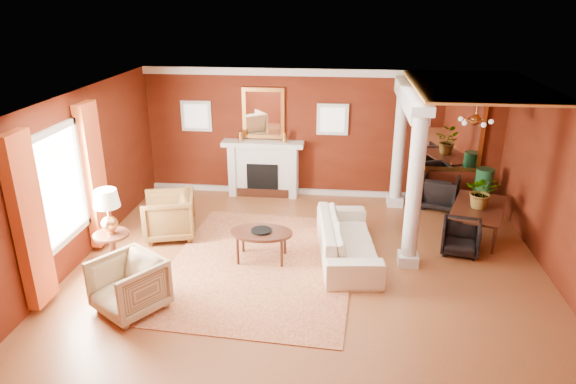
# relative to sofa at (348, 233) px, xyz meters

# --- Properties ---
(ground) EXTENTS (8.00, 8.00, 0.00)m
(ground) POSITION_rel_sofa_xyz_m (-0.65, -0.46, -0.47)
(ground) COLOR brown
(ground) RESTS_ON ground
(room_shell) EXTENTS (8.04, 7.04, 2.92)m
(room_shell) POSITION_rel_sofa_xyz_m (-0.65, -0.46, 1.55)
(room_shell) COLOR #551A0B
(room_shell) RESTS_ON ground
(fireplace) EXTENTS (1.85, 0.42, 1.29)m
(fireplace) POSITION_rel_sofa_xyz_m (-1.95, 2.86, 0.17)
(fireplace) COLOR silver
(fireplace) RESTS_ON ground
(overmantel_mirror) EXTENTS (0.95, 0.07, 1.15)m
(overmantel_mirror) POSITION_rel_sofa_xyz_m (-1.95, 3.00, 1.43)
(overmantel_mirror) COLOR gold
(overmantel_mirror) RESTS_ON fireplace
(flank_window_left) EXTENTS (0.70, 0.07, 0.70)m
(flank_window_left) POSITION_rel_sofa_xyz_m (-3.50, 3.01, 1.33)
(flank_window_left) COLOR silver
(flank_window_left) RESTS_ON room_shell
(flank_window_right) EXTENTS (0.70, 0.07, 0.70)m
(flank_window_right) POSITION_rel_sofa_xyz_m (-0.40, 3.01, 1.33)
(flank_window_right) COLOR silver
(flank_window_right) RESTS_ON room_shell
(left_window) EXTENTS (0.21, 2.55, 2.60)m
(left_window) POSITION_rel_sofa_xyz_m (-4.54, -1.06, 0.95)
(left_window) COLOR white
(left_window) RESTS_ON room_shell
(column_front) EXTENTS (0.36, 0.36, 2.80)m
(column_front) POSITION_rel_sofa_xyz_m (1.05, -0.16, 0.96)
(column_front) COLOR silver
(column_front) RESTS_ON ground
(column_back) EXTENTS (0.36, 0.36, 2.80)m
(column_back) POSITION_rel_sofa_xyz_m (1.05, 2.54, 0.96)
(column_back) COLOR silver
(column_back) RESTS_ON ground
(header_beam) EXTENTS (0.30, 3.20, 0.32)m
(header_beam) POSITION_rel_sofa_xyz_m (1.05, 1.44, 2.15)
(header_beam) COLOR silver
(header_beam) RESTS_ON column_front
(amber_ceiling) EXTENTS (2.30, 3.40, 0.04)m
(amber_ceiling) POSITION_rel_sofa_xyz_m (2.20, 1.29, 2.40)
(amber_ceiling) COLOR #EA9E45
(amber_ceiling) RESTS_ON room_shell
(dining_mirror) EXTENTS (1.30, 0.07, 1.70)m
(dining_mirror) POSITION_rel_sofa_xyz_m (2.25, 2.99, 1.08)
(dining_mirror) COLOR gold
(dining_mirror) RESTS_ON room_shell
(chandelier) EXTENTS (0.60, 0.62, 0.75)m
(chandelier) POSITION_rel_sofa_xyz_m (2.25, 1.34, 1.78)
(chandelier) COLOR #B87D39
(chandelier) RESTS_ON room_shell
(crown_trim) EXTENTS (8.00, 0.08, 0.16)m
(crown_trim) POSITION_rel_sofa_xyz_m (-0.65, 3.00, 2.35)
(crown_trim) COLOR silver
(crown_trim) RESTS_ON room_shell
(base_trim) EXTENTS (8.00, 0.08, 0.12)m
(base_trim) POSITION_rel_sofa_xyz_m (-0.65, 3.00, -0.41)
(base_trim) COLOR silver
(base_trim) RESTS_ON ground
(rug) EXTENTS (3.38, 4.36, 0.02)m
(rug) POSITION_rel_sofa_xyz_m (-1.48, -0.45, -0.46)
(rug) COLOR maroon
(rug) RESTS_ON ground
(sofa) EXTENTS (0.97, 2.47, 0.94)m
(sofa) POSITION_rel_sofa_xyz_m (0.00, 0.00, 0.00)
(sofa) COLOR #F5EDCE
(sofa) RESTS_ON ground
(armchair_leopard) EXTENTS (1.08, 1.12, 0.95)m
(armchair_leopard) POSITION_rel_sofa_xyz_m (-3.41, 0.47, 0.01)
(armchair_leopard) COLOR black
(armchair_leopard) RESTS_ON ground
(armchair_stripe) EXTENTS (1.21, 1.19, 0.92)m
(armchair_stripe) POSITION_rel_sofa_xyz_m (-3.19, -2.01, -0.01)
(armchair_stripe) COLOR tan
(armchair_stripe) RESTS_ON ground
(coffee_table) EXTENTS (1.09, 1.09, 0.55)m
(coffee_table) POSITION_rel_sofa_xyz_m (-1.49, -0.26, 0.03)
(coffee_table) COLOR black
(coffee_table) RESTS_ON ground
(coffee_book) EXTENTS (0.17, 0.07, 0.23)m
(coffee_book) POSITION_rel_sofa_xyz_m (-1.56, -0.30, 0.19)
(coffee_book) COLOR black
(coffee_book) RESTS_ON coffee_table
(side_table) EXTENTS (0.59, 0.59, 1.46)m
(side_table) POSITION_rel_sofa_xyz_m (-3.93, -0.89, 0.51)
(side_table) COLOR black
(side_table) RESTS_ON ground
(dining_table) EXTENTS (1.09, 1.75, 0.92)m
(dining_table) POSITION_rel_sofa_xyz_m (2.54, 1.21, -0.01)
(dining_table) COLOR black
(dining_table) RESTS_ON ground
(dining_chair_near) EXTENTS (0.76, 0.73, 0.67)m
(dining_chair_near) POSITION_rel_sofa_xyz_m (2.03, 0.39, -0.14)
(dining_chair_near) COLOR black
(dining_chair_near) RESTS_ON ground
(dining_chair_far) EXTENTS (0.94, 0.91, 0.78)m
(dining_chair_far) POSITION_rel_sofa_xyz_m (2.00, 2.54, -0.08)
(dining_chair_far) COLOR black
(dining_chair_far) RESTS_ON ground
(green_urn) EXTENTS (0.41, 0.41, 0.99)m
(green_urn) POSITION_rel_sofa_xyz_m (2.85, 2.35, -0.08)
(green_urn) COLOR #143E20
(green_urn) RESTS_ON ground
(potted_plant) EXTENTS (0.75, 0.79, 0.51)m
(potted_plant) POSITION_rel_sofa_xyz_m (2.51, 1.17, 0.70)
(potted_plant) COLOR #26591E
(potted_plant) RESTS_ON dining_table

